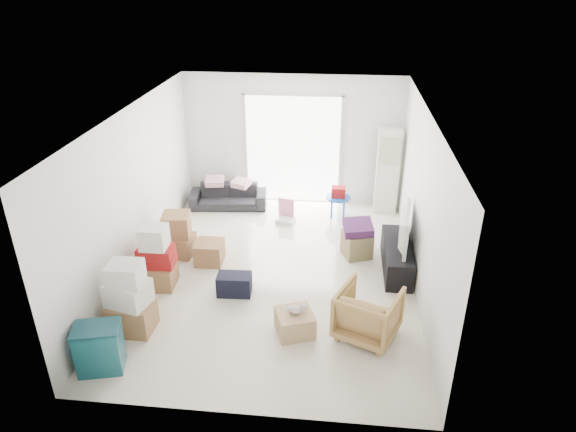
{
  "coord_description": "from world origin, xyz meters",
  "views": [
    {
      "loc": [
        0.97,
        -7.18,
        4.63
      ],
      "look_at": [
        0.19,
        0.2,
        0.97
      ],
      "focal_mm": 32.0,
      "sensor_mm": 36.0,
      "label": 1
    }
  ],
  "objects_px": {
    "armchair": "(368,311)",
    "ottoman": "(357,244)",
    "sofa": "(228,193)",
    "ac_tower": "(387,171)",
    "kids_table": "(338,196)",
    "television": "(398,241)",
    "wood_crate": "(295,323)",
    "storage_bins": "(99,348)",
    "tv_console": "(397,257)"
  },
  "relations": [
    {
      "from": "ottoman",
      "to": "wood_crate",
      "type": "bearing_deg",
      "value": -111.82
    },
    {
      "from": "television",
      "to": "sofa",
      "type": "height_order",
      "value": "sofa"
    },
    {
      "from": "tv_console",
      "to": "television",
      "type": "xyz_separation_m",
      "value": [
        0.0,
        0.0,
        0.31
      ]
    },
    {
      "from": "kids_table",
      "to": "television",
      "type": "bearing_deg",
      "value": -62.7
    },
    {
      "from": "television",
      "to": "armchair",
      "type": "xyz_separation_m",
      "value": [
        -0.54,
        -1.77,
        -0.15
      ]
    },
    {
      "from": "ac_tower",
      "to": "ottoman",
      "type": "relative_size",
      "value": 3.92
    },
    {
      "from": "ottoman",
      "to": "wood_crate",
      "type": "relative_size",
      "value": 0.91
    },
    {
      "from": "sofa",
      "to": "ottoman",
      "type": "xyz_separation_m",
      "value": [
        2.66,
        -1.78,
        -0.09
      ]
    },
    {
      "from": "ac_tower",
      "to": "sofa",
      "type": "distance_m",
      "value": 3.32
    },
    {
      "from": "television",
      "to": "kids_table",
      "type": "xyz_separation_m",
      "value": [
        -1.01,
        1.96,
        -0.1
      ]
    },
    {
      "from": "ottoman",
      "to": "armchair",
      "type": "bearing_deg",
      "value": -87.03
    },
    {
      "from": "ottoman",
      "to": "television",
      "type": "bearing_deg",
      "value": -30.77
    },
    {
      "from": "tv_console",
      "to": "television",
      "type": "height_order",
      "value": "television"
    },
    {
      "from": "armchair",
      "to": "ottoman",
      "type": "distance_m",
      "value": 2.17
    },
    {
      "from": "ac_tower",
      "to": "kids_table",
      "type": "relative_size",
      "value": 2.79
    },
    {
      "from": "ac_tower",
      "to": "storage_bins",
      "type": "bearing_deg",
      "value": -127.05
    },
    {
      "from": "ac_tower",
      "to": "tv_console",
      "type": "relative_size",
      "value": 1.22
    },
    {
      "from": "ac_tower",
      "to": "armchair",
      "type": "bearing_deg",
      "value": -96.86
    },
    {
      "from": "television",
      "to": "armchair",
      "type": "bearing_deg",
      "value": 170.18
    },
    {
      "from": "television",
      "to": "wood_crate",
      "type": "distance_m",
      "value": 2.41
    },
    {
      "from": "television",
      "to": "ottoman",
      "type": "relative_size",
      "value": 2.4
    },
    {
      "from": "ac_tower",
      "to": "wood_crate",
      "type": "relative_size",
      "value": 3.58
    },
    {
      "from": "armchair",
      "to": "ottoman",
      "type": "xyz_separation_m",
      "value": [
        -0.11,
        2.16,
        -0.18
      ]
    },
    {
      "from": "tv_console",
      "to": "armchair",
      "type": "relative_size",
      "value": 1.79
    },
    {
      "from": "ac_tower",
      "to": "television",
      "type": "xyz_separation_m",
      "value": [
        0.05,
        -2.32,
        -0.33
      ]
    },
    {
      "from": "sofa",
      "to": "kids_table",
      "type": "bearing_deg",
      "value": -10.72
    },
    {
      "from": "television",
      "to": "wood_crate",
      "type": "bearing_deg",
      "value": 147.02
    },
    {
      "from": "ac_tower",
      "to": "storage_bins",
      "type": "xyz_separation_m",
      "value": [
        -3.85,
        -5.1,
        -0.55
      ]
    },
    {
      "from": "television",
      "to": "sofa",
      "type": "bearing_deg",
      "value": 64.07
    },
    {
      "from": "wood_crate",
      "to": "armchair",
      "type": "bearing_deg",
      "value": 3.02
    },
    {
      "from": "ac_tower",
      "to": "television",
      "type": "distance_m",
      "value": 2.34
    },
    {
      "from": "sofa",
      "to": "armchair",
      "type": "height_order",
      "value": "armchair"
    },
    {
      "from": "sofa",
      "to": "tv_console",
      "type": "bearing_deg",
      "value": -38.75
    },
    {
      "from": "sofa",
      "to": "wood_crate",
      "type": "bearing_deg",
      "value": -71.54
    },
    {
      "from": "armchair",
      "to": "kids_table",
      "type": "height_order",
      "value": "armchair"
    },
    {
      "from": "tv_console",
      "to": "sofa",
      "type": "distance_m",
      "value": 3.96
    },
    {
      "from": "kids_table",
      "to": "wood_crate",
      "type": "height_order",
      "value": "kids_table"
    },
    {
      "from": "sofa",
      "to": "wood_crate",
      "type": "height_order",
      "value": "sofa"
    },
    {
      "from": "sofa",
      "to": "wood_crate",
      "type": "distance_m",
      "value": 4.37
    },
    {
      "from": "kids_table",
      "to": "wood_crate",
      "type": "relative_size",
      "value": 1.28
    },
    {
      "from": "television",
      "to": "wood_crate",
      "type": "relative_size",
      "value": 2.19
    },
    {
      "from": "armchair",
      "to": "ottoman",
      "type": "bearing_deg",
      "value": -63.73
    },
    {
      "from": "storage_bins",
      "to": "ottoman",
      "type": "relative_size",
      "value": 1.45
    },
    {
      "from": "sofa",
      "to": "wood_crate",
      "type": "xyz_separation_m",
      "value": [
        1.78,
        -3.99,
        -0.15
      ]
    },
    {
      "from": "television",
      "to": "wood_crate",
      "type": "xyz_separation_m",
      "value": [
        -1.54,
        -1.82,
        -0.38
      ]
    },
    {
      "from": "kids_table",
      "to": "ottoman",
      "type": "bearing_deg",
      "value": -77.13
    },
    {
      "from": "armchair",
      "to": "wood_crate",
      "type": "distance_m",
      "value": 1.02
    },
    {
      "from": "television",
      "to": "storage_bins",
      "type": "distance_m",
      "value": 4.8
    },
    {
      "from": "tv_console",
      "to": "wood_crate",
      "type": "distance_m",
      "value": 2.38
    },
    {
      "from": "armchair",
      "to": "sofa",
      "type": "bearing_deg",
      "value": -31.48
    }
  ]
}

